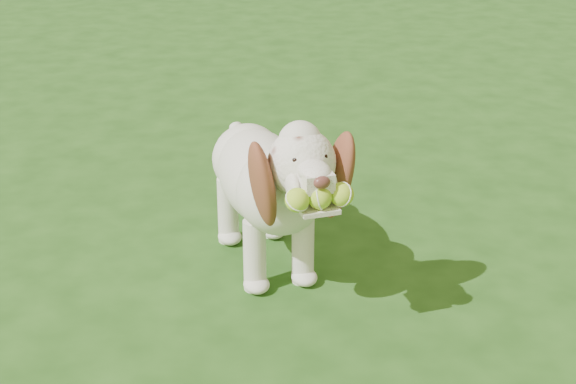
{
  "coord_description": "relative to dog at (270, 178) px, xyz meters",
  "views": [
    {
      "loc": [
        0.03,
        -3.18,
        1.63
      ],
      "look_at": [
        0.01,
        -0.45,
        0.42
      ],
      "focal_mm": 55.0,
      "sensor_mm": 36.0,
      "label": 1
    }
  ],
  "objects": [
    {
      "name": "dog",
      "position": [
        0.0,
        0.0,
        0.0
      ],
      "size": [
        0.59,
        1.08,
        0.72
      ],
      "rotation": [
        0.0,
        0.0,
        0.31
      ],
      "color": "white",
      "rests_on": "ground"
    },
    {
      "name": "ground",
      "position": [
        0.06,
        0.24,
        -0.38
      ],
      "size": [
        80.0,
        80.0,
        0.0
      ],
      "primitive_type": "plane",
      "color": "#1F4513",
      "rests_on": "ground"
    }
  ]
}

